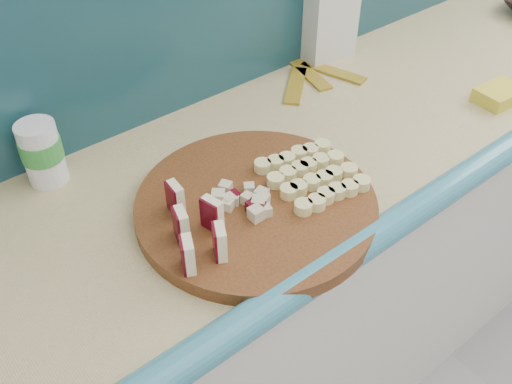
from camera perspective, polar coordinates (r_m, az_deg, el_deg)
name	(u,v)px	position (r m, az deg, el deg)	size (l,w,h in m)	color
kitchen_counter	(336,250)	(1.64, 7.97, -5.79)	(2.20, 0.63, 0.91)	silver
cutting_board	(256,206)	(1.07, 0.00, -1.39)	(0.45, 0.45, 0.03)	#4D2210
apple_wedges	(195,226)	(0.97, -6.14, -3.43)	(0.11, 0.18, 0.06)	#F1EBC1
apple_chunks	(242,201)	(1.04, -1.39, -0.86)	(0.08, 0.07, 0.02)	beige
banana_slices	(312,175)	(1.10, 5.60, 1.72)	(0.19, 0.19, 0.02)	#E8DD8D
flour_bag	(327,12)	(1.55, 7.07, 17.39)	(0.14, 0.10, 0.24)	silver
canister	(42,152)	(1.18, -20.63, 3.78)	(0.08, 0.08, 0.13)	silver
sponge	(500,94)	(1.50, 23.17, 8.96)	(0.11, 0.08, 0.03)	yellow
banana_peel	(313,77)	(1.49, 5.70, 11.38)	(0.24, 0.21, 0.01)	gold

